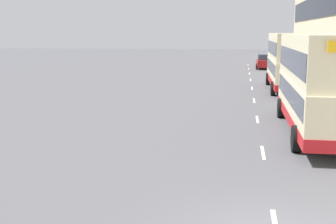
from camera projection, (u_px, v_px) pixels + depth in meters
pavement at (316, 76)px, 46.68m from camera, size 5.00×93.00×0.14m
lane_mark_1 at (263, 153)px, 17.26m from camera, size 0.12×2.00×0.01m
lane_mark_2 at (257, 119)px, 23.80m from camera, size 0.12×2.00×0.01m
lane_mark_3 at (254, 101)px, 30.33m from camera, size 0.12×2.00×0.01m
lane_mark_4 at (252, 88)px, 36.87m from camera, size 0.12×2.00×0.01m
lane_mark_5 at (251, 80)px, 43.40m from camera, size 0.12×2.00×0.01m
lane_mark_6 at (249, 74)px, 49.94m from camera, size 0.12×2.00×0.01m
lane_mark_7 at (249, 69)px, 56.47m from camera, size 0.12×2.00×0.01m
lane_mark_8 at (248, 65)px, 63.00m from camera, size 0.12×2.00×0.01m
double_decker_bus_near at (320, 82)px, 20.14m from camera, size 2.85×11.07×4.30m
double_decker_bus_ahead at (288, 60)px, 35.31m from camera, size 2.85×10.62×4.30m
car_0 at (264, 62)px, 55.93m from camera, size 1.93×4.36×1.76m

